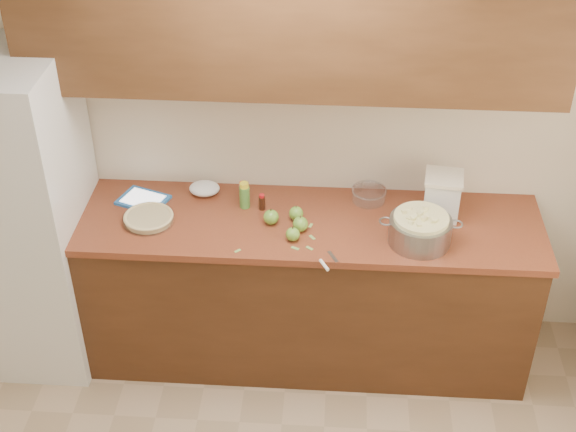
# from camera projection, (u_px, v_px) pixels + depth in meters

# --- Properties ---
(room_shell) EXTENTS (3.60, 3.60, 3.60)m
(room_shell) POSITION_uv_depth(u_px,v_px,m) (261.00, 379.00, 2.75)
(room_shell) COLOR tan
(room_shell) RESTS_ON ground
(counter_run) EXTENTS (2.64, 0.68, 0.92)m
(counter_run) POSITION_uv_depth(u_px,v_px,m) (289.00, 287.00, 4.44)
(counter_run) COLOR #4A2814
(counter_run) RESTS_ON ground
(upper_cabinets) EXTENTS (2.60, 0.34, 0.70)m
(upper_cabinets) POSITION_uv_depth(u_px,v_px,m) (291.00, 19.00, 3.70)
(upper_cabinets) COLOR #59351B
(upper_cabinets) RESTS_ON room_shell
(fridge) EXTENTS (0.70, 0.70, 1.80)m
(fridge) POSITION_uv_depth(u_px,v_px,m) (17.00, 216.00, 4.23)
(fridge) COLOR silver
(fridge) RESTS_ON ground
(pie) EXTENTS (0.27, 0.27, 0.04)m
(pie) POSITION_uv_depth(u_px,v_px,m) (149.00, 218.00, 4.14)
(pie) COLOR silver
(pie) RESTS_ON counter_run
(colander) EXTENTS (0.41, 0.31, 0.15)m
(colander) POSITION_uv_depth(u_px,v_px,m) (420.00, 230.00, 3.98)
(colander) COLOR gray
(colander) RESTS_ON counter_run
(flour_canister) EXTENTS (0.21, 0.21, 0.24)m
(flour_canister) POSITION_uv_depth(u_px,v_px,m) (442.00, 195.00, 4.14)
(flour_canister) COLOR silver
(flour_canister) RESTS_ON counter_run
(tablet) EXTENTS (0.30, 0.26, 0.02)m
(tablet) POSITION_uv_depth(u_px,v_px,m) (143.00, 200.00, 4.31)
(tablet) COLOR #2669B7
(tablet) RESTS_ON counter_run
(paring_knife) EXTENTS (0.10, 0.16, 0.02)m
(paring_knife) POSITION_uv_depth(u_px,v_px,m) (325.00, 264.00, 3.86)
(paring_knife) COLOR gray
(paring_knife) RESTS_ON counter_run
(lemon_bottle) EXTENTS (0.06, 0.06, 0.15)m
(lemon_bottle) POSITION_uv_depth(u_px,v_px,m) (245.00, 195.00, 4.23)
(lemon_bottle) COLOR #4C8C38
(lemon_bottle) RESTS_ON counter_run
(cinnamon_shaker) EXTENTS (0.04, 0.04, 0.10)m
(cinnamon_shaker) POSITION_uv_depth(u_px,v_px,m) (243.00, 190.00, 4.31)
(cinnamon_shaker) COLOR beige
(cinnamon_shaker) RESTS_ON counter_run
(vanilla_bottle) EXTENTS (0.03, 0.03, 0.09)m
(vanilla_bottle) POSITION_uv_depth(u_px,v_px,m) (262.00, 202.00, 4.23)
(vanilla_bottle) COLOR black
(vanilla_bottle) RESTS_ON counter_run
(mixing_bowl) EXTENTS (0.19, 0.19, 0.07)m
(mixing_bowl) POSITION_uv_depth(u_px,v_px,m) (369.00, 194.00, 4.30)
(mixing_bowl) COLOR silver
(mixing_bowl) RESTS_ON counter_run
(paper_towel) EXTENTS (0.20, 0.18, 0.07)m
(paper_towel) POSITION_uv_depth(u_px,v_px,m) (205.00, 188.00, 4.35)
(paper_towel) COLOR white
(paper_towel) RESTS_ON counter_run
(apple_left) EXTENTS (0.08, 0.08, 0.09)m
(apple_left) POSITION_uv_depth(u_px,v_px,m) (271.00, 217.00, 4.12)
(apple_left) COLOR #679C31
(apple_left) RESTS_ON counter_run
(apple_center) EXTENTS (0.07, 0.07, 0.09)m
(apple_center) POSITION_uv_depth(u_px,v_px,m) (296.00, 213.00, 4.15)
(apple_center) COLOR #679C31
(apple_center) RESTS_ON counter_run
(apple_front) EXTENTS (0.07, 0.07, 0.08)m
(apple_front) POSITION_uv_depth(u_px,v_px,m) (293.00, 234.00, 4.01)
(apple_front) COLOR #679C31
(apple_front) RESTS_ON counter_run
(apple_extra) EXTENTS (0.08, 0.08, 0.09)m
(apple_extra) POSITION_uv_depth(u_px,v_px,m) (300.00, 224.00, 4.07)
(apple_extra) COLOR #679C31
(apple_extra) RESTS_ON counter_run
(peel_a) EXTENTS (0.02, 0.04, 0.00)m
(peel_a) POSITION_uv_depth(u_px,v_px,m) (311.00, 226.00, 4.13)
(peel_a) COLOR #89B357
(peel_a) RESTS_ON counter_run
(peel_b) EXTENTS (0.04, 0.04, 0.00)m
(peel_b) POSITION_uv_depth(u_px,v_px,m) (310.00, 248.00, 3.97)
(peel_b) COLOR #89B357
(peel_b) RESTS_ON counter_run
(peel_c) EXTENTS (0.04, 0.04, 0.00)m
(peel_c) POSITION_uv_depth(u_px,v_px,m) (312.00, 237.00, 4.04)
(peel_c) COLOR #89B357
(peel_c) RESTS_ON counter_run
(peel_d) EXTENTS (0.03, 0.03, 0.00)m
(peel_d) POSITION_uv_depth(u_px,v_px,m) (238.00, 251.00, 3.95)
(peel_d) COLOR #89B357
(peel_d) RESTS_ON counter_run
(peel_e) EXTENTS (0.04, 0.03, 0.00)m
(peel_e) POSITION_uv_depth(u_px,v_px,m) (295.00, 248.00, 3.97)
(peel_e) COLOR #89B357
(peel_e) RESTS_ON counter_run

